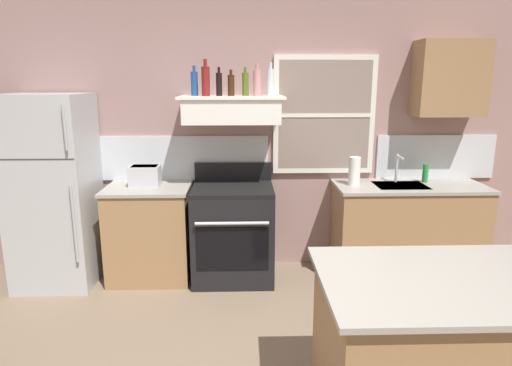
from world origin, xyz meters
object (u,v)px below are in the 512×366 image
(stove_range, at_px, (233,232))
(dish_soap_bottle, at_px, (425,173))
(bottle_balsamic_dark, at_px, (219,84))
(bottle_blue_liqueur, at_px, (194,83))
(bottle_rose_pink, at_px, (257,82))
(kitchen_island, at_px, (449,357))
(bottle_olive_oil_square, at_px, (245,84))
(refrigerator, at_px, (54,191))
(paper_towel_roll, at_px, (354,171))
(bottle_red_label_wine, at_px, (206,81))
(bottle_clear_tall, at_px, (271,82))
(bottle_brown_stout, at_px, (231,85))
(toaster, at_px, (145,175))

(stove_range, height_order, dish_soap_bottle, same)
(bottle_balsamic_dark, bearing_deg, dish_soap_bottle, 1.56)
(bottle_blue_liqueur, height_order, bottle_rose_pink, bottle_rose_pink)
(dish_soap_bottle, relative_size, kitchen_island, 0.13)
(bottle_rose_pink, xyz_separation_m, kitchen_island, (0.95, -2.07, -1.41))
(bottle_olive_oil_square, xyz_separation_m, dish_soap_bottle, (1.75, 0.02, -0.85))
(refrigerator, bearing_deg, bottle_rose_pink, 2.83)
(paper_towel_roll, height_order, dish_soap_bottle, paper_towel_roll)
(paper_towel_roll, distance_m, dish_soap_bottle, 0.73)
(bottle_olive_oil_square, distance_m, dish_soap_bottle, 1.95)
(bottle_balsamic_dark, height_order, kitchen_island, bottle_balsamic_dark)
(bottle_blue_liqueur, bearing_deg, kitchen_island, -54.51)
(bottle_blue_liqueur, relative_size, bottle_rose_pink, 0.94)
(bottle_red_label_wine, distance_m, dish_soap_bottle, 2.29)
(bottle_clear_tall, relative_size, dish_soap_bottle, 1.67)
(refrigerator, distance_m, bottle_brown_stout, 1.91)
(bottle_red_label_wine, distance_m, bottle_clear_tall, 0.59)
(bottle_clear_tall, xyz_separation_m, kitchen_island, (0.83, -2.07, -1.41))
(bottle_balsamic_dark, bearing_deg, bottle_rose_pink, -2.15)
(bottle_clear_tall, relative_size, kitchen_island, 0.21)
(bottle_brown_stout, relative_size, kitchen_island, 0.17)
(bottle_olive_oil_square, distance_m, paper_towel_roll, 1.31)
(refrigerator, distance_m, paper_towel_roll, 2.81)
(toaster, height_order, kitchen_island, toaster)
(toaster, distance_m, stove_range, 0.99)
(refrigerator, bearing_deg, stove_range, 0.80)
(refrigerator, height_order, bottle_olive_oil_square, bottle_olive_oil_square)
(stove_range, height_order, paper_towel_roll, paper_towel_roll)
(toaster, height_order, bottle_brown_stout, bottle_brown_stout)
(bottle_blue_liqueur, bearing_deg, bottle_clear_tall, -6.14)
(refrigerator, bearing_deg, bottle_blue_liqueur, 7.24)
(bottle_red_label_wine, xyz_separation_m, dish_soap_bottle, (2.11, 0.09, -0.88))
(stove_range, height_order, bottle_olive_oil_square, bottle_olive_oil_square)
(bottle_rose_pink, distance_m, dish_soap_bottle, 1.86)
(kitchen_island, bearing_deg, bottle_olive_oil_square, 116.56)
(bottle_red_label_wine, bearing_deg, bottle_blue_liqueur, 138.69)
(bottle_brown_stout, xyz_separation_m, paper_towel_roll, (1.16, -0.05, -0.80))
(bottle_balsamic_dark, distance_m, bottle_olive_oil_square, 0.24)
(dish_soap_bottle, bearing_deg, bottle_balsamic_dark, -178.44)
(kitchen_island, bearing_deg, dish_soap_bottle, 71.98)
(stove_range, relative_size, bottle_blue_liqueur, 4.02)
(toaster, bearing_deg, stove_range, -5.49)
(paper_towel_roll, relative_size, kitchen_island, 0.19)
(bottle_rose_pink, distance_m, paper_towel_roll, 1.24)
(bottle_red_label_wine, relative_size, bottle_clear_tall, 1.08)
(toaster, height_order, bottle_clear_tall, bottle_clear_tall)
(kitchen_island, bearing_deg, bottle_rose_pink, 114.74)
(toaster, bearing_deg, bottle_olive_oil_square, 2.36)
(bottle_red_label_wine, height_order, dish_soap_bottle, bottle_red_label_wine)
(toaster, relative_size, bottle_brown_stout, 1.27)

